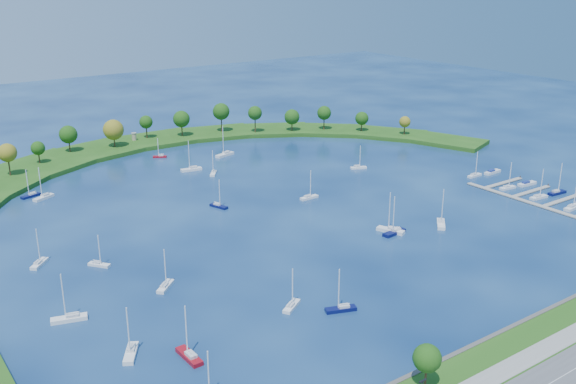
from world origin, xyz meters
TOP-DOWN VIEW (x-y plane):
  - ground at (0.00, 0.00)m, footprint 700.00×700.00m
  - breakwater at (-46.33, 48.72)m, footprint 286.74×247.64m
  - breakwater_trees at (-10.17, 91.54)m, footprint 238.08×95.89m
  - harbor_tower at (-7.81, 120.03)m, footprint 2.60×2.60m
  - dock_system at (85.30, -61.00)m, footprint 24.28×82.00m
  - moored_boat_0 at (-19.27, 15.02)m, footprint 4.29×7.73m
  - moored_boat_1 at (-63.27, -32.65)m, footprint 7.18×6.82m
  - moored_boat_2 at (15.51, -41.11)m, footprint 9.28×3.38m
  - moored_boat_3 at (-5.78, 62.46)m, footprint 9.47×3.89m
  - moored_boat_4 at (13.72, 3.37)m, footprint 7.69×2.39m
  - moored_boat_5 at (-84.00, -58.39)m, footprint 6.48×8.53m
  - moored_boat_6 at (-90.47, -34.92)m, footprint 9.16×4.85m
  - moored_boat_7 at (-32.01, -70.51)m, footprint 8.39×5.01m
  - moored_boat_8 at (33.90, -44.85)m, footprint 8.34×8.20m
  - moored_boat_9 at (-87.37, 2.56)m, footprint 6.80×7.13m
  - moored_boat_10 at (55.51, 22.52)m, footprint 7.35×4.67m
  - moored_boat_11 at (-41.43, -61.82)m, footprint 7.40×5.68m
  - moored_boat_12 at (-73.13, -8.28)m, footprint 5.60×6.56m
  - moored_boat_15 at (-72.50, 67.29)m, footprint 7.87×4.25m
  - moored_boat_16 at (-69.02, 62.24)m, footprint 8.80×6.02m
  - moored_boat_17 at (-7.99, 89.98)m, footprint 6.34×4.74m
  - moored_boat_18 at (-0.62, 52.19)m, footprint 6.05×7.03m
  - moored_boat_19 at (-73.83, -67.38)m, footprint 2.70×8.89m
  - moored_boat_20 at (15.69, -39.26)m, footprint 6.08×9.73m
  - moored_boat_21 at (18.10, 74.60)m, footprint 10.42×5.45m
  - docked_boat_4 at (85.51, -61.61)m, footprint 8.96×3.32m
  - docked_boat_6 at (85.52, -47.49)m, footprint 8.15×2.99m
  - docked_boat_7 at (96.01, -48.42)m, footprint 8.58×3.02m
  - docked_boat_8 at (85.53, -33.33)m, footprint 7.63×2.92m
  - docked_boat_9 at (95.97, -34.83)m, footprint 9.09×3.01m
  - docked_boat_10 at (87.93, -14.85)m, footprint 7.47×2.48m
  - docked_boat_11 at (97.87, -16.22)m, footprint 9.13×3.15m

SIDE VIEW (x-z plane):
  - ground at x=0.00m, z-range 0.00..0.00m
  - dock_system at x=85.30m, z-range -0.45..1.15m
  - docked_boat_9 at x=95.97m, z-range -0.24..1.58m
  - docked_boat_11 at x=97.87m, z-range -0.24..1.59m
  - moored_boat_17 at x=-7.99m, z-range -3.80..5.48m
  - moored_boat_12 at x=-73.13m, z-range -4.13..5.84m
  - moored_boat_10 at x=55.51m, z-range -4.38..6.11m
  - moored_boat_18 at x=-0.62m, z-range -4.49..6.23m
  - docked_boat_10 at x=87.93m, z-range -4.54..6.29m
  - moored_boat_11 at x=-41.43m, z-range -4.58..6.33m
  - docked_boat_8 at x=85.53m, z-range -4.59..6.35m
  - moored_boat_0 at x=-19.27m, z-range -4.60..6.36m
  - moored_boat_15 at x=-72.50m, z-range -4.69..6.46m
  - moored_boat_4 at x=13.72m, z-range -4.72..6.49m
  - moored_boat_9 at x=-87.37m, z-range -4.78..6.55m
  - moored_boat_1 at x=-63.27m, z-range -4.80..6.58m
  - docked_boat_6 at x=85.52m, z-range -4.96..6.76m
  - moored_boat_7 at x=-32.01m, z-range -5.06..6.87m
  - docked_boat_7 at x=96.01m, z-range -5.27..7.10m
  - moored_boat_5 at x=-84.00m, z-range -5.35..7.19m
  - moored_boat_16 at x=-69.02m, z-range -5.42..7.27m
  - docked_boat_4 at x=85.51m, z-range -5.50..7.37m
  - moored_boat_6 at x=-90.47m, z-range -5.55..7.42m
  - moored_boat_19 at x=-73.83m, z-range -5.55..7.42m
  - moored_boat_2 at x=15.51m, z-range -5.73..7.63m
  - moored_boat_8 at x=33.90m, z-range -5.77..7.67m
  - moored_boat_3 at x=-5.78m, z-range -5.80..7.71m
  - moored_boat_20 at x=15.69m, z-range -5.98..7.91m
  - breakwater at x=-46.33m, z-range -0.01..1.99m
  - moored_boat_21 at x=18.10m, z-range -6.38..8.37m
  - harbor_tower at x=-7.81m, z-range 2.05..5.89m
  - breakwater_trees at x=-10.17m, z-range 3.08..18.29m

